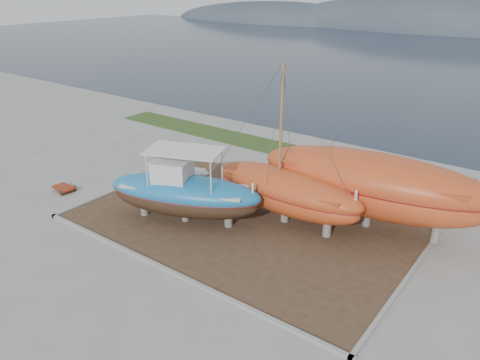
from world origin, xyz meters
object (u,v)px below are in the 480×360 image
Objects in this scene: blue_caique at (184,186)px; orange_bare_hull at (370,192)px; white_dinghy at (182,175)px; red_trailer at (64,189)px; orange_sailboat at (288,147)px.

blue_caique is 0.71× the size of orange_bare_hull.
red_trailer is (-5.31, -5.40, -0.48)m from white_dinghy.
orange_sailboat reaches higher than white_dinghy.
white_dinghy is 9.07m from orange_sailboat.
orange_sailboat reaches higher than red_trailer.
orange_sailboat reaches higher than blue_caique.
red_trailer is at bearing -157.45° from white_dinghy.
red_trailer is at bearing -163.30° from orange_bare_hull.
red_trailer is at bearing 169.56° from blue_caique.
orange_sailboat reaches higher than orange_bare_hull.
orange_sailboat is 4.29× the size of red_trailer.
orange_bare_hull is at bearing 24.82° from red_trailer.
orange_bare_hull is 18.90m from red_trailer.
blue_caique is at bearing -142.22° from orange_sailboat.
orange_bare_hull is (8.36, 5.47, -0.07)m from blue_caique.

